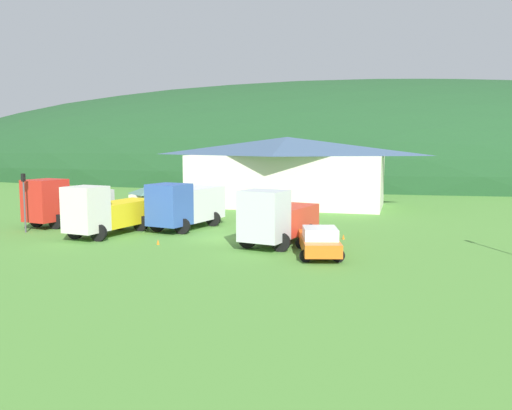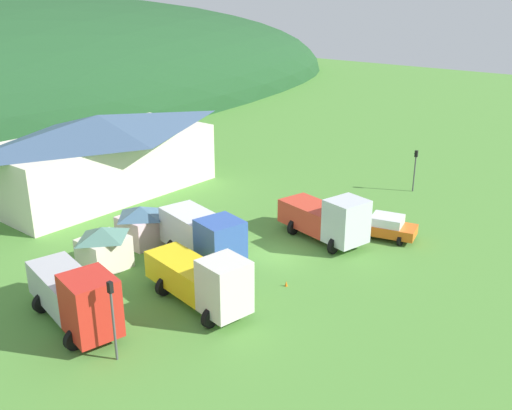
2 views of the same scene
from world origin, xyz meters
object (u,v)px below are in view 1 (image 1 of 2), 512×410
at_px(play_shed_cream, 151,202).
at_px(traffic_cone_near_pickup, 343,239).
at_px(traffic_cone_mid_row, 158,245).
at_px(crane_truck_red, 65,202).
at_px(traffic_light_west, 24,196).
at_px(tow_truck_silver, 277,218).
at_px(service_pickup_orange, 319,241).
at_px(flatbed_truck_yellow, 106,211).
at_px(box_truck_blue, 185,204).
at_px(depot_building, 287,171).
at_px(play_shed_pink, 202,202).

bearing_deg(play_shed_cream, traffic_cone_near_pickup, -17.99).
bearing_deg(traffic_cone_mid_row, play_shed_cream, 118.00).
bearing_deg(crane_truck_red, traffic_light_west, 3.37).
bearing_deg(crane_truck_red, play_shed_cream, 143.81).
xyz_separation_m(tow_truck_silver, traffic_cone_near_pickup, (3.76, 3.10, -1.70)).
distance_m(crane_truck_red, traffic_light_west, 4.01).
relative_size(crane_truck_red, service_pickup_orange, 1.38).
distance_m(flatbed_truck_yellow, box_truck_blue, 5.69).
bearing_deg(traffic_cone_mid_row, traffic_cone_near_pickup, 24.23).
xyz_separation_m(tow_truck_silver, traffic_cone_mid_row, (-7.10, -1.79, -1.70)).
bearing_deg(box_truck_blue, crane_truck_red, -75.08).
height_order(tow_truck_silver, service_pickup_orange, tow_truck_silver).
bearing_deg(play_shed_cream, tow_truck_silver, -33.82).
xyz_separation_m(depot_building, traffic_cone_mid_row, (-3.44, -22.24, -3.50)).
bearing_deg(tow_truck_silver, traffic_light_west, -77.33).
height_order(play_shed_pink, flatbed_truck_yellow, flatbed_truck_yellow).
height_order(box_truck_blue, traffic_cone_near_pickup, box_truck_blue).
distance_m(flatbed_truck_yellow, traffic_light_west, 6.23).
bearing_deg(traffic_light_west, traffic_cone_near_pickup, 8.04).
height_order(box_truck_blue, traffic_light_west, traffic_light_west).
distance_m(play_shed_cream, box_truck_blue, 6.25).
height_order(flatbed_truck_yellow, tow_truck_silver, tow_truck_silver).
xyz_separation_m(crane_truck_red, flatbed_truck_yellow, (5.59, -3.56, -0.11)).
xyz_separation_m(depot_building, crane_truck_red, (-13.81, -16.54, -1.73)).
bearing_deg(traffic_cone_mid_row, tow_truck_silver, 14.13).
bearing_deg(box_truck_blue, play_shed_cream, -118.27).
xyz_separation_m(tow_truck_silver, service_pickup_orange, (2.99, -2.46, -0.87)).
xyz_separation_m(traffic_cone_near_pickup, traffic_cone_mid_row, (-10.86, -4.89, 0.00)).
height_order(play_shed_cream, traffic_cone_mid_row, play_shed_cream).
xyz_separation_m(crane_truck_red, box_truck_blue, (9.68, 0.39, 0.07)).
relative_size(crane_truck_red, traffic_cone_near_pickup, 12.11).
distance_m(service_pickup_orange, traffic_cone_mid_row, 10.15).
bearing_deg(flatbed_truck_yellow, service_pickup_orange, 88.86).
relative_size(flatbed_truck_yellow, tow_truck_silver, 1.07).
distance_m(depot_building, traffic_cone_mid_row, 22.77).
bearing_deg(traffic_cone_near_pickup, service_pickup_orange, -97.85).
bearing_deg(flatbed_truck_yellow, box_truck_blue, 143.55).
bearing_deg(depot_building, traffic_cone_near_pickup, -66.85).
distance_m(box_truck_blue, traffic_cone_near_pickup, 11.76).
bearing_deg(play_shed_pink, depot_building, 66.02).
distance_m(crane_truck_red, service_pickup_orange, 21.45).
bearing_deg(play_shed_cream, play_shed_pink, 17.10).
relative_size(crane_truck_red, flatbed_truck_yellow, 1.02).
xyz_separation_m(depot_building, play_shed_pink, (-4.82, -10.83, -2.10)).
distance_m(crane_truck_red, flatbed_truck_yellow, 6.63).
distance_m(crane_truck_red, traffic_cone_mid_row, 11.96).
relative_size(play_shed_cream, traffic_light_west, 0.72).
relative_size(depot_building, play_shed_cream, 6.71).
bearing_deg(play_shed_cream, traffic_light_west, -123.53).
xyz_separation_m(crane_truck_red, tow_truck_silver, (17.47, -3.91, -0.07)).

